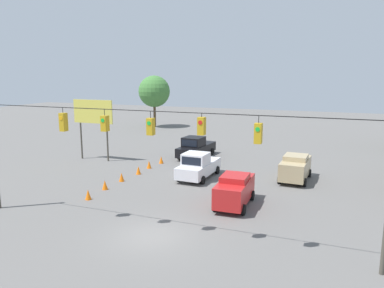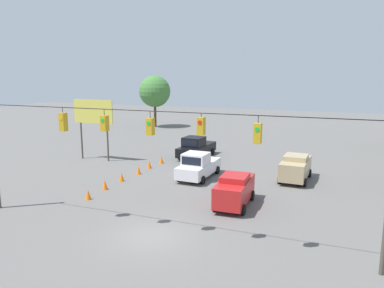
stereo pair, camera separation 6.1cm
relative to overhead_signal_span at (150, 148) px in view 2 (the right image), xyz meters
name	(u,v)px [view 2 (the right image)]	position (x,y,z in m)	size (l,w,h in m)	color
ground_plane	(151,236)	(-0.04, 0.19, -4.62)	(140.00, 140.00, 0.00)	#605E5B
overhead_signal_span	(150,148)	(0.00, 0.00, 0.00)	(21.62, 0.38, 7.03)	#4C473D
sedan_red_crossing_near	(235,190)	(-2.85, -5.79, -3.57)	(2.06, 4.36, 2.00)	red
pickup_truck_white_withflow_mid	(198,166)	(1.53, -10.92, -3.64)	(2.35, 5.11, 2.12)	silver
sedan_tan_oncoming_far	(296,167)	(-5.79, -13.06, -3.56)	(2.24, 4.47, 2.02)	tan
pickup_truck_black_withflow_far	(196,148)	(4.37, -17.86, -3.64)	(2.54, 5.53, 2.12)	black
traffic_cone_nearest	(88,195)	(6.49, -3.34, -4.27)	(0.41, 0.41, 0.68)	orange
traffic_cone_second	(105,185)	(6.71, -5.60, -4.27)	(0.41, 0.41, 0.68)	orange
traffic_cone_third	(122,177)	(6.71, -7.82, -4.27)	(0.41, 0.41, 0.68)	orange
traffic_cone_fourth	(139,170)	(6.52, -10.13, -4.27)	(0.41, 0.41, 0.68)	orange
traffic_cone_fifth	(149,164)	(6.63, -12.21, -4.27)	(0.41, 0.41, 0.68)	orange
traffic_cone_farthest	(161,160)	(6.44, -14.26, -4.27)	(0.41, 0.41, 0.68)	orange
roadside_billboard	(93,116)	(13.09, -13.28, -0.33)	(4.28, 0.16, 5.80)	#4C473D
tree_horizon_left	(155,91)	(17.95, -35.60, 0.88)	(4.83, 4.83, 7.93)	#4C3823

